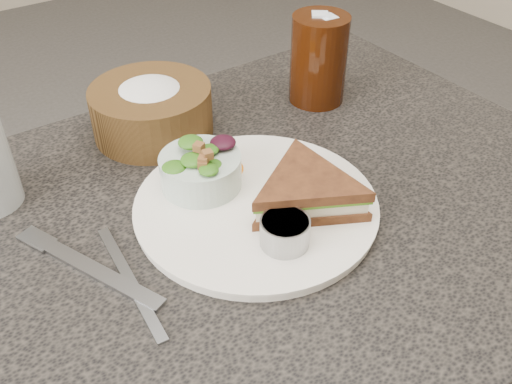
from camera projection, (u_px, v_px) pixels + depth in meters
The scene contains 10 objects.
dining_table at pixel (245, 380), 0.96m from camera, with size 1.00×0.70×0.75m, color black.
dinner_plate at pixel (256, 206), 0.73m from camera, with size 0.31×0.31×0.01m, color white.
sandwich at pixel (307, 191), 0.70m from camera, with size 0.17×0.17×0.05m, color brown, non-canonical shape.
salad_bowl at pixel (200, 166), 0.73m from camera, with size 0.11×0.11×0.06m, color #B0C6B9, non-canonical shape.
dressing_ramekin at pixel (285, 232), 0.65m from camera, with size 0.06×0.06×0.03m, color #97989A.
orange_wedge at pixel (223, 162), 0.77m from camera, with size 0.06×0.06×0.03m, color orange.
fork at pixel (95, 271), 0.64m from camera, with size 0.02×0.19×0.01m, color gray.
knife at pixel (130, 281), 0.63m from camera, with size 0.01×0.19×0.00m, color gray.
bread_basket at pixel (151, 103), 0.84m from camera, with size 0.18×0.18×0.10m, color brown, non-canonical shape.
cola_glass at pixel (319, 56), 0.91m from camera, with size 0.09×0.09×0.15m, color black, non-canonical shape.
Camera 1 is at (-0.30, -0.46, 1.22)m, focal length 40.00 mm.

